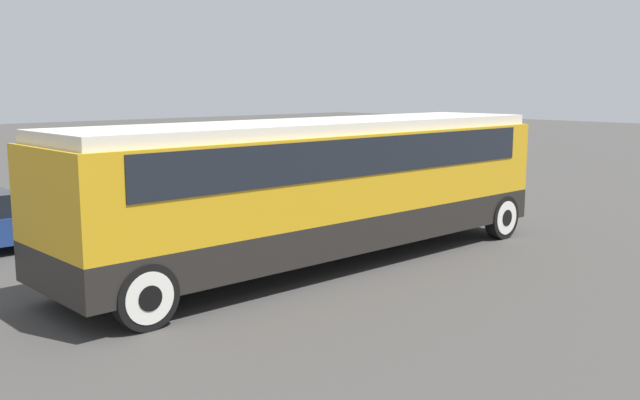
# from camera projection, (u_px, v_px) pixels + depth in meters

# --- Properties ---
(ground_plane) EXTENTS (120.00, 120.00, 0.00)m
(ground_plane) POSITION_uv_depth(u_px,v_px,m) (320.00, 263.00, 14.63)
(ground_plane) COLOR #423F3D
(tour_bus) EXTENTS (11.28, 2.69, 2.92)m
(tour_bus) POSITION_uv_depth(u_px,v_px,m) (323.00, 178.00, 14.41)
(tour_bus) COLOR black
(tour_bus) RESTS_ON ground_plane
(parked_car_near) EXTENTS (4.11, 1.93, 1.30)m
(parked_car_near) POSITION_uv_depth(u_px,v_px,m) (248.00, 188.00, 20.69)
(parked_car_near) COLOR #2D5638
(parked_car_near) RESTS_ON ground_plane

